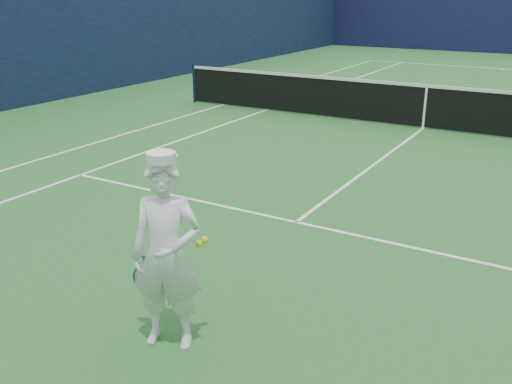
# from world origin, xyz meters

# --- Properties ---
(ground) EXTENTS (80.00, 80.00, 0.00)m
(ground) POSITION_xyz_m (0.00, 0.00, 0.00)
(ground) COLOR #266428
(ground) RESTS_ON ground
(court_markings) EXTENTS (11.03, 23.83, 0.01)m
(court_markings) POSITION_xyz_m (0.00, 0.00, 0.00)
(court_markings) COLOR white
(court_markings) RESTS_ON ground
(windscreen_fence) EXTENTS (20.12, 36.12, 4.00)m
(windscreen_fence) POSITION_xyz_m (0.00, 0.00, 2.00)
(windscreen_fence) COLOR #0F1239
(windscreen_fence) RESTS_ON ground
(tennis_net) EXTENTS (12.88, 0.09, 1.07)m
(tennis_net) POSITION_xyz_m (0.00, 0.00, 0.55)
(tennis_net) COLOR #141E4C
(tennis_net) RESTS_ON ground
(tennis_player) EXTENTS (0.85, 0.60, 1.77)m
(tennis_player) POSITION_xyz_m (0.28, -9.45, 0.86)
(tennis_player) COLOR white
(tennis_player) RESTS_ON ground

